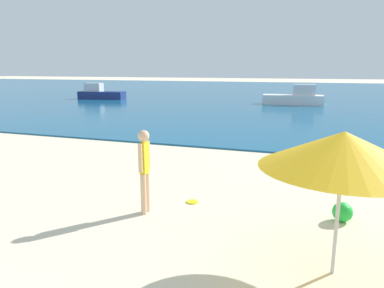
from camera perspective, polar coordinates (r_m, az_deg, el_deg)
water at (r=41.56m, az=15.25°, el=8.03°), size 160.00×60.00×0.06m
person_standing at (r=6.63m, az=-7.68°, el=-3.66°), size 0.21×0.37×1.60m
frisbee at (r=7.35m, az=0.06°, el=-9.32°), size 0.24×0.24×0.03m
boat_near at (r=32.50m, az=-14.62°, el=7.92°), size 4.18×1.82×1.38m
boat_far at (r=27.61m, az=16.32°, el=7.23°), size 4.44×1.64×1.48m
beach_ball at (r=6.99m, az=23.14°, el=-10.07°), size 0.36×0.36×0.36m
beach_umbrella at (r=4.79m, az=23.27°, el=-0.91°), size 2.10×2.10×1.94m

